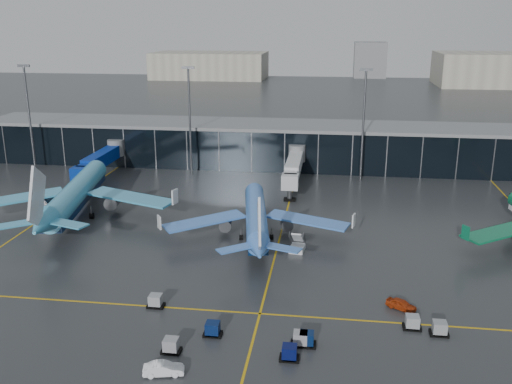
# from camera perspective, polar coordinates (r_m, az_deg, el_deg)

# --- Properties ---
(ground) EXTENTS (600.00, 600.00, 0.00)m
(ground) POSITION_cam_1_polar(r_m,az_deg,el_deg) (88.64, -4.82, -6.95)
(ground) COLOR #282B2D
(ground) RESTS_ON ground
(terminal_pier) EXTENTS (142.00, 17.00, 10.70)m
(terminal_pier) POSITION_cam_1_polar(r_m,az_deg,el_deg) (145.41, 0.39, 4.85)
(terminal_pier) COLOR black
(terminal_pier) RESTS_ON ground
(jet_bridges) EXTENTS (94.00, 27.50, 7.20)m
(jet_bridges) POSITION_cam_1_polar(r_m,az_deg,el_deg) (136.74, -15.40, 3.09)
(jet_bridges) COLOR #595B60
(jet_bridges) RESTS_ON ground
(flood_masts) EXTENTS (203.00, 0.50, 25.50)m
(flood_masts) POSITION_cam_1_polar(r_m,az_deg,el_deg) (131.56, 1.90, 7.29)
(flood_masts) COLOR #595B60
(flood_masts) RESTS_ON ground
(distant_hangars) EXTENTS (260.00, 71.00, 22.00)m
(distant_hangars) POSITION_cam_1_polar(r_m,az_deg,el_deg) (351.59, 13.21, 12.06)
(distant_hangars) COLOR #B2AD99
(distant_hangars) RESTS_ON ground
(taxi_lines) EXTENTS (220.00, 120.00, 0.02)m
(taxi_lines) POSITION_cam_1_polar(r_m,az_deg,el_deg) (96.86, 2.35, -4.77)
(taxi_lines) COLOR gold
(taxi_lines) RESTS_ON ground
(airliner_arkefly) EXTENTS (47.40, 51.93, 14.04)m
(airliner_arkefly) POSITION_cam_1_polar(r_m,az_deg,el_deg) (111.94, -17.66, 1.21)
(airliner_arkefly) COLOR #3EA1CD
(airliner_arkefly) RESTS_ON ground
(airliner_klm_near) EXTENTS (38.66, 42.45, 11.57)m
(airliner_klm_near) POSITION_cam_1_polar(r_m,az_deg,el_deg) (96.63, 0.01, -1.17)
(airliner_klm_near) COLOR #437EDC
(airliner_klm_near) RESTS_ON ground
(baggage_carts) EXTENTS (37.43, 11.44, 1.70)m
(baggage_carts) POSITION_cam_1_polar(r_m,az_deg,el_deg) (68.55, 2.94, -13.81)
(baggage_carts) COLOR black
(baggage_carts) RESTS_ON ground
(mobile_airstair) EXTENTS (2.55, 3.43, 3.45)m
(mobile_airstair) POSITION_cam_1_polar(r_m,az_deg,el_deg) (92.21, 4.15, -5.44)
(mobile_airstair) COLOR silver
(mobile_airstair) RESTS_ON ground
(service_van_red) EXTENTS (4.17, 3.45, 1.34)m
(service_van_red) POSITION_cam_1_polar(r_m,az_deg,el_deg) (76.83, 14.32, -10.84)
(service_van_red) COLOR #A9320D
(service_van_red) RESTS_ON ground
(service_van_white) EXTENTS (4.49, 2.38, 1.41)m
(service_van_white) POSITION_cam_1_polar(r_m,az_deg,el_deg) (63.13, -9.23, -17.06)
(service_van_white) COLOR white
(service_van_white) RESTS_ON ground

